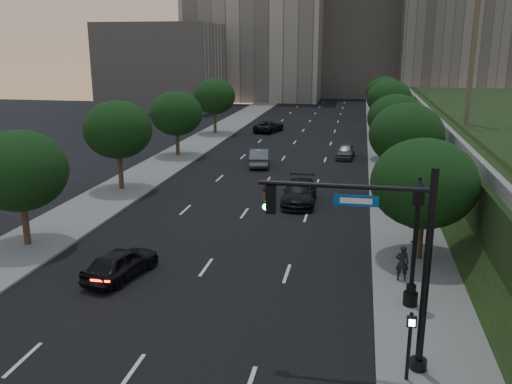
% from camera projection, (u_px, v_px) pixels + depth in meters
% --- Properties ---
extents(ground, '(160.00, 160.00, 0.00)m').
position_uv_depth(ground, '(172.00, 316.00, 21.82)').
color(ground, black).
rests_on(ground, ground).
extents(road_surface, '(16.00, 140.00, 0.02)m').
position_uv_depth(road_surface, '(280.00, 163.00, 50.24)').
color(road_surface, black).
rests_on(road_surface, ground).
extents(sidewalk_right, '(4.50, 140.00, 0.15)m').
position_uv_depth(sidewalk_right, '(394.00, 166.00, 48.36)').
color(sidewalk_right, slate).
rests_on(sidewalk_right, ground).
extents(sidewalk_left, '(4.50, 140.00, 0.15)m').
position_uv_depth(sidewalk_left, '(175.00, 158.00, 52.10)').
color(sidewalk_left, slate).
rests_on(sidewalk_left, ground).
extents(parapet_wall, '(0.35, 90.00, 0.70)m').
position_uv_depth(parapet_wall, '(439.00, 123.00, 44.75)').
color(parapet_wall, slate).
rests_on(parapet_wall, embankment).
extents(office_block_left, '(26.00, 20.00, 32.00)m').
position_uv_depth(office_block_left, '(257.00, 17.00, 107.35)').
color(office_block_left, '#9C9788').
rests_on(office_block_left, ground).
extents(office_block_mid, '(22.00, 18.00, 26.00)m').
position_uv_depth(office_block_mid, '(359.00, 33.00, 113.97)').
color(office_block_mid, gray).
rests_on(office_block_mid, ground).
extents(office_block_right, '(20.00, 22.00, 36.00)m').
position_uv_depth(office_block_right, '(456.00, 5.00, 103.69)').
color(office_block_right, slate).
rests_on(office_block_right, ground).
extents(office_block_filler, '(18.00, 16.00, 14.00)m').
position_uv_depth(office_block_filler, '(163.00, 67.00, 91.06)').
color(office_block_filler, gray).
rests_on(office_block_filler, ground).
extents(tree_right_a, '(5.20, 5.20, 6.24)m').
position_uv_depth(tree_right_a, '(424.00, 183.00, 26.47)').
color(tree_right_a, '#38281C').
rests_on(tree_right_a, ground).
extents(tree_right_b, '(5.20, 5.20, 6.74)m').
position_uv_depth(tree_right_b, '(406.00, 135.00, 37.71)').
color(tree_right_b, '#38281C').
rests_on(tree_right_b, ground).
extents(tree_right_c, '(5.20, 5.20, 6.24)m').
position_uv_depth(tree_right_c, '(396.00, 118.00, 50.15)').
color(tree_right_c, '#38281C').
rests_on(tree_right_c, ground).
extents(tree_right_d, '(5.20, 5.20, 6.74)m').
position_uv_depth(tree_right_d, '(389.00, 99.00, 63.29)').
color(tree_right_d, '#38281C').
rests_on(tree_right_d, ground).
extents(tree_right_e, '(5.20, 5.20, 6.24)m').
position_uv_depth(tree_right_e, '(384.00, 92.00, 77.63)').
color(tree_right_e, '#38281C').
rests_on(tree_right_e, ground).
extents(tree_left_a, '(5.00, 5.00, 6.34)m').
position_uv_depth(tree_left_a, '(19.00, 171.00, 28.28)').
color(tree_left_a, '#38281C').
rests_on(tree_left_a, ground).
extents(tree_left_b, '(5.00, 5.00, 6.71)m').
position_uv_depth(tree_left_b, '(118.00, 130.00, 39.55)').
color(tree_left_b, '#38281C').
rests_on(tree_left_b, ground).
extents(tree_left_c, '(5.00, 5.00, 6.34)m').
position_uv_depth(tree_left_c, '(176.00, 114.00, 51.97)').
color(tree_left_c, '#38281C').
rests_on(tree_left_c, ground).
extents(tree_left_d, '(5.00, 5.00, 6.71)m').
position_uv_depth(tree_left_d, '(214.00, 96.00, 65.14)').
color(tree_left_d, '#38281C').
rests_on(tree_left_d, ground).
extents(traffic_signal_mast, '(5.68, 0.56, 7.00)m').
position_uv_depth(traffic_signal_mast, '(391.00, 268.00, 17.29)').
color(traffic_signal_mast, black).
rests_on(traffic_signal_mast, ground).
extents(street_lamp, '(0.64, 0.64, 5.62)m').
position_uv_depth(street_lamp, '(414.00, 249.00, 21.80)').
color(street_lamp, black).
rests_on(street_lamp, ground).
extents(pedestrian_signal, '(0.30, 0.33, 2.50)m').
position_uv_depth(pedestrian_signal, '(410.00, 341.00, 17.03)').
color(pedestrian_signal, black).
rests_on(pedestrian_signal, ground).
extents(sedan_near_left, '(2.66, 4.54, 1.45)m').
position_uv_depth(sedan_near_left, '(121.00, 263.00, 25.29)').
color(sedan_near_left, black).
rests_on(sedan_near_left, ground).
extents(sedan_mid_left, '(2.41, 4.97, 1.57)m').
position_uv_depth(sedan_mid_left, '(259.00, 157.00, 48.81)').
color(sedan_mid_left, '#595C60').
rests_on(sedan_mid_left, ground).
extents(sedan_far_left, '(3.63, 5.52, 1.41)m').
position_uv_depth(sedan_far_left, '(269.00, 126.00, 67.87)').
color(sedan_far_left, black).
rests_on(sedan_far_left, ground).
extents(sedan_near_right, '(2.35, 5.44, 1.56)m').
position_uv_depth(sedan_near_right, '(299.00, 192.00, 37.16)').
color(sedan_near_right, black).
rests_on(sedan_near_right, ground).
extents(sedan_far_right, '(1.85, 4.08, 1.36)m').
position_uv_depth(sedan_far_right, '(346.00, 151.00, 52.13)').
color(sedan_far_right, '#55595D').
rests_on(sedan_far_right, ground).
extents(pedestrian_a, '(0.62, 0.42, 1.67)m').
position_uv_depth(pedestrian_a, '(402.00, 263.00, 24.62)').
color(pedestrian_a, black).
rests_on(pedestrian_a, sidewalk_right).
extents(pedestrian_b, '(0.82, 0.66, 1.62)m').
position_uv_depth(pedestrian_b, '(416.00, 228.00, 29.34)').
color(pedestrian_b, black).
rests_on(pedestrian_b, sidewalk_right).
extents(pedestrian_c, '(1.09, 0.76, 1.71)m').
position_uv_depth(pedestrian_c, '(416.00, 209.00, 32.57)').
color(pedestrian_c, black).
rests_on(pedestrian_c, sidewalk_right).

